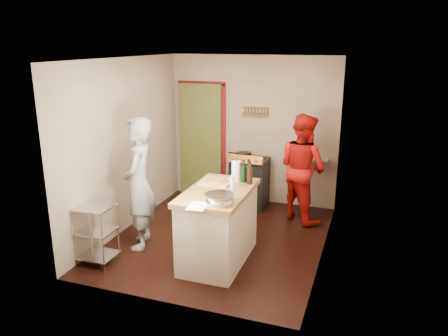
{
  "coord_description": "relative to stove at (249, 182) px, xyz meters",
  "views": [
    {
      "loc": [
        2.02,
        -5.58,
        2.83
      ],
      "look_at": [
        0.07,
        0.0,
        1.1
      ],
      "focal_mm": 35.0,
      "sensor_mm": 36.0,
      "label": 1
    }
  ],
  "objects": [
    {
      "name": "back_wall",
      "position": [
        -0.69,
        0.36,
        0.68
      ],
      "size": [
        3.0,
        0.44,
        2.6
      ],
      "color": "tan",
      "rests_on": "ground"
    },
    {
      "name": "stove",
      "position": [
        0.0,
        0.0,
        0.0
      ],
      "size": [
        0.6,
        0.63,
        1.0
      ],
      "color": "black",
      "rests_on": "ground"
    },
    {
      "name": "person_red",
      "position": [
        0.95,
        -0.27,
        0.42
      ],
      "size": [
        1.08,
        1.03,
        1.75
      ],
      "primitive_type": "imported",
      "rotation": [
        0.0,
        0.0,
        2.52
      ],
      "color": "#AD100B",
      "rests_on": "ground"
    },
    {
      "name": "ceiling",
      "position": [
        -0.05,
        -1.42,
        2.16
      ],
      "size": [
        3.0,
        3.5,
        0.02
      ],
      "primitive_type": "cube",
      "color": "white",
      "rests_on": "back_wall"
    },
    {
      "name": "wire_shelving",
      "position": [
        -1.33,
        -2.62,
        -0.01
      ],
      "size": [
        0.48,
        0.4,
        0.8
      ],
      "color": "silver",
      "rests_on": "ground"
    },
    {
      "name": "left_wall",
      "position": [
        -1.55,
        -1.42,
        0.85
      ],
      "size": [
        0.04,
        3.5,
        2.6
      ],
      "primitive_type": "cube",
      "color": "tan",
      "rests_on": "ground"
    },
    {
      "name": "right_wall",
      "position": [
        1.45,
        -1.42,
        0.85
      ],
      "size": [
        0.04,
        3.5,
        2.6
      ],
      "primitive_type": "cube",
      "color": "tan",
      "rests_on": "ground"
    },
    {
      "name": "floor",
      "position": [
        -0.05,
        -1.42,
        -0.45
      ],
      "size": [
        3.5,
        3.5,
        0.0
      ],
      "primitive_type": "plane",
      "color": "black",
      "rests_on": "ground"
    },
    {
      "name": "person_stripe",
      "position": [
        -1.03,
        -1.99,
        0.48
      ],
      "size": [
        0.64,
        0.78,
        1.85
      ],
      "primitive_type": "imported",
      "rotation": [
        0.0,
        0.0,
        -1.23
      ],
      "color": "#A6A6AB",
      "rests_on": "ground"
    },
    {
      "name": "island",
      "position": [
        0.17,
        -2.05,
        0.07
      ],
      "size": [
        0.77,
        1.42,
        1.3
      ],
      "color": "beige",
      "rests_on": "ground"
    }
  ]
}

